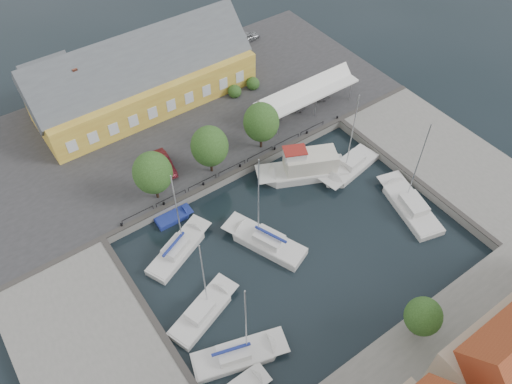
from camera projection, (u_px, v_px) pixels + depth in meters
ground at (289, 236)px, 52.63m from camera, size 140.00×140.00×0.00m
north_quay at (180, 118)px, 64.74m from camera, size 56.00×26.00×1.00m
west_quay at (101, 367)px, 42.68m from camera, size 12.00×24.00×1.00m
east_quay at (444, 159)px, 59.65m from camera, size 12.00×24.00×1.00m
quay_edge_fittings at (263, 202)px, 54.42m from camera, size 56.00×24.72×0.40m
warehouse at (138, 79)px, 63.72m from camera, size 28.56×14.00×9.55m
tent_canopy at (307, 92)px, 63.15m from camera, size 14.00×4.00×2.83m
quay_trees at (210, 146)px, 54.73m from camera, size 18.20×4.20×6.30m
car_silver at (247, 37)px, 75.53m from camera, size 4.10×1.90×1.36m
car_red at (164, 164)px, 57.32m from camera, size 2.11×4.80×1.53m
center_sailboat at (266, 243)px, 51.61m from camera, size 5.87×9.36×12.53m
trawler at (305, 168)px, 57.86m from camera, size 10.90×7.32×5.00m
east_boat_a at (349, 168)px, 59.01m from camera, size 8.73×4.18×11.91m
east_boat_c at (410, 207)px, 54.94m from camera, size 5.28×9.86×12.02m
west_boat_a at (178, 250)px, 51.06m from camera, size 8.59×5.58×11.22m
west_boat_c at (203, 313)px, 46.36m from camera, size 8.13×4.98×10.68m
west_boat_d at (237, 356)px, 43.59m from camera, size 8.81×4.97×11.42m
launch_nw at (174, 218)px, 54.12m from camera, size 4.19×1.75×0.88m
townhouses at (509, 384)px, 36.41m from camera, size 36.30×8.50×12.00m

